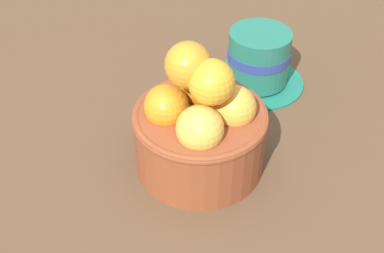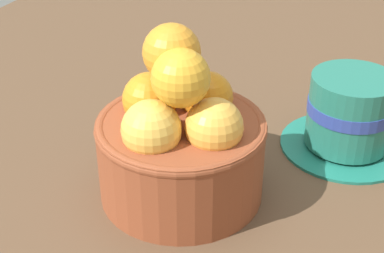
# 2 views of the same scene
# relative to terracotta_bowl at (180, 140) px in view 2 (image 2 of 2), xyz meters

# --- Properties ---
(ground_plane) EXTENTS (1.33, 0.93, 0.03)m
(ground_plane) POSITION_rel_terracotta_bowl_xyz_m (-0.00, 0.00, -0.07)
(ground_plane) COLOR brown
(terracotta_bowl) EXTENTS (0.14, 0.14, 0.15)m
(terracotta_bowl) POSITION_rel_terracotta_bowl_xyz_m (0.00, 0.00, 0.00)
(terracotta_bowl) COLOR brown
(terracotta_bowl) RESTS_ON ground_plane
(coffee_cup) EXTENTS (0.13, 0.13, 0.08)m
(coffee_cup) POSITION_rel_terracotta_bowl_xyz_m (-0.13, 0.12, -0.02)
(coffee_cup) COLOR #1E7664
(coffee_cup) RESTS_ON ground_plane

